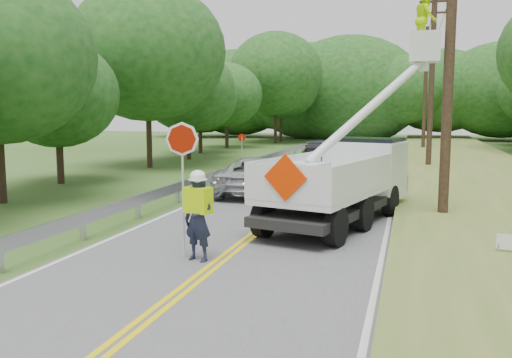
# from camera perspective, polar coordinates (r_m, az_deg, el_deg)

# --- Properties ---
(ground) EXTENTS (140.00, 140.00, 0.00)m
(ground) POSITION_cam_1_polar(r_m,az_deg,el_deg) (9.67, -9.98, -13.24)
(ground) COLOR #2C4F17
(ground) RESTS_ON ground
(road) EXTENTS (7.20, 96.00, 0.03)m
(road) POSITION_cam_1_polar(r_m,az_deg,el_deg) (22.74, 5.49, -1.29)
(road) COLOR #545456
(road) RESTS_ON ground
(guardrail) EXTENTS (0.18, 48.00, 0.77)m
(guardrail) POSITION_cam_1_polar(r_m,az_deg,el_deg) (24.56, -3.38, 0.64)
(guardrail) COLOR #A5A7AC
(guardrail) RESTS_ON ground
(utility_poles) EXTENTS (1.60, 43.30, 10.00)m
(utility_poles) POSITION_cam_1_polar(r_m,az_deg,el_deg) (25.25, 18.37, 11.19)
(utility_poles) COLOR black
(utility_poles) RESTS_ON ground
(tall_grass_verge) EXTENTS (7.00, 96.00, 0.30)m
(tall_grass_verge) POSITION_cam_1_polar(r_m,az_deg,el_deg) (22.59, 23.51, -1.56)
(tall_grass_verge) COLOR #506F2C
(tall_grass_verge) RESTS_ON ground
(treeline_left) EXTENTS (10.72, 52.36, 11.06)m
(treeline_left) POSITION_cam_1_polar(r_m,az_deg,el_deg) (41.25, -4.38, 10.58)
(treeline_left) COLOR #332319
(treeline_left) RESTS_ON ground
(treeline_horizon) EXTENTS (57.87, 15.28, 12.71)m
(treeline_horizon) POSITION_cam_1_polar(r_m,az_deg,el_deg) (64.43, 12.98, 8.94)
(treeline_horizon) COLOR #154414
(treeline_horizon) RESTS_ON ground
(flagger) EXTENTS (1.19, 0.61, 3.07)m
(flagger) POSITION_cam_1_polar(r_m,az_deg,el_deg) (12.18, -6.08, -3.46)
(flagger) COLOR #191E33
(flagger) RESTS_ON road
(bucket_truck) EXTENTS (4.73, 7.29, 6.79)m
(bucket_truck) POSITION_cam_1_polar(r_m,az_deg,el_deg) (17.09, 10.23, 1.03)
(bucket_truck) COLOR black
(bucket_truck) RESTS_ON road
(suv_silver) EXTENTS (2.52, 5.34, 1.48)m
(suv_silver) POSITION_cam_1_polar(r_m,az_deg,el_deg) (21.86, 0.21, 0.38)
(suv_silver) COLOR silver
(suv_silver) RESTS_ON road
(suv_darkgrey) EXTENTS (2.51, 5.20, 1.46)m
(suv_darkgrey) POSITION_cam_1_polar(r_m,az_deg,el_deg) (35.22, 6.68, 2.92)
(suv_darkgrey) COLOR #313338
(suv_darkgrey) RESTS_ON road
(stop_sign_permanent) EXTENTS (0.39, 0.27, 2.10)m
(stop_sign_permanent) POSITION_cam_1_polar(r_m,az_deg,el_deg) (29.56, -1.48, 3.32)
(stop_sign_permanent) COLOR #A5A7AC
(stop_sign_permanent) RESTS_ON ground
(yard_sign) EXTENTS (0.47, 0.12, 0.68)m
(yard_sign) POSITION_cam_1_polar(r_m,az_deg,el_deg) (13.11, 24.75, -6.12)
(yard_sign) COLOR white
(yard_sign) RESTS_ON ground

